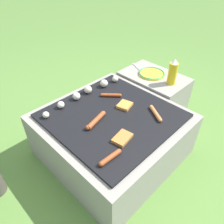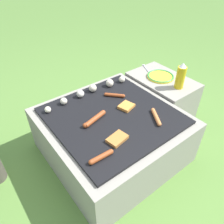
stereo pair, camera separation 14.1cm
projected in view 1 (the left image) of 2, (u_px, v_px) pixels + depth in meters
The scene contains 13 objects.
ground_plane at pixel (112, 152), 1.65m from camera, with size 14.00×14.00×0.00m, color #567F38.
grill at pixel (112, 135), 1.54m from camera, with size 0.86×0.86×0.36m.
side_ledge at pixel (152, 94), 1.94m from camera, with size 0.36×0.54×0.36m.
sausage_front_center at pixel (96, 120), 1.35m from camera, with size 0.19×0.07×0.03m.
sausage_back_left at pixel (156, 113), 1.41m from camera, with size 0.10×0.15×0.03m.
sausage_mid_left at pixel (110, 157), 1.13m from camera, with size 0.15×0.03×0.03m.
sausage_back_center at pixel (111, 95), 1.58m from camera, with size 0.11×0.12×0.02m.
bread_slice_left at pixel (124, 105), 1.49m from camera, with size 0.11×0.11×0.02m.
bread_slice_right at pixel (122, 138), 1.24m from camera, with size 0.13×0.10×0.02m.
mushroom_row at pixel (87, 91), 1.59m from camera, with size 0.68×0.08×0.06m.
plate_colorful at pixel (152, 74), 1.84m from camera, with size 0.22×0.22×0.02m.
condiment_bottle at pixel (173, 72), 1.67m from camera, with size 0.07×0.07×0.21m.
fork_utensil at pixel (137, 67), 1.95m from camera, with size 0.09×0.18×0.01m.
Camera 1 is at (-0.78, -0.78, 1.26)m, focal length 35.00 mm.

